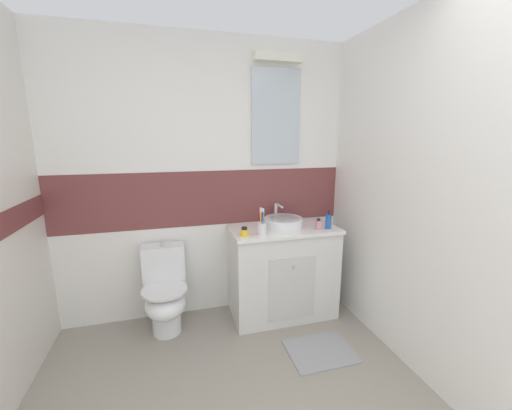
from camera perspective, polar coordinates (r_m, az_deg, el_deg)
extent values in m
cube|color=white|center=(3.10, -8.80, -10.96)|extent=(3.20, 0.10, 0.85)
cube|color=brown|center=(2.90, -9.23, 1.36)|extent=(3.20, 0.10, 0.50)
cube|color=white|center=(2.87, -9.83, 17.78)|extent=(3.20, 0.10, 1.15)
cube|color=silver|center=(2.94, 3.67, 15.77)|extent=(0.46, 0.02, 0.84)
cube|color=white|center=(2.98, 4.08, 25.49)|extent=(0.43, 0.10, 0.08)
cube|color=white|center=(2.33, 30.19, 0.88)|extent=(0.10, 3.48, 2.50)
cube|color=silver|center=(2.98, 4.83, -12.19)|extent=(0.94, 0.50, 0.82)
cube|color=white|center=(2.82, 5.05, -4.39)|extent=(0.96, 0.52, 0.03)
cube|color=silver|center=(2.78, 6.69, -15.01)|extent=(0.42, 0.01, 0.57)
cylinder|color=silver|center=(2.68, 6.93, -11.27)|extent=(0.02, 0.02, 0.03)
cylinder|color=white|center=(2.79, 5.02, -3.27)|extent=(0.35, 0.35, 0.09)
cylinder|color=#AFB1BA|center=(2.78, 5.04, -2.50)|extent=(0.28, 0.28, 0.01)
cylinder|color=silver|center=(2.97, 3.66, -1.42)|extent=(0.03, 0.03, 0.18)
cylinder|color=silver|center=(2.86, 4.32, -0.11)|extent=(0.02, 0.16, 0.02)
cylinder|color=white|center=(2.95, -16.03, -19.98)|extent=(0.24, 0.24, 0.18)
ellipsoid|color=white|center=(2.82, -16.29, -16.96)|extent=(0.34, 0.42, 0.22)
cylinder|color=white|center=(2.76, -16.44, -14.74)|extent=(0.37, 0.37, 0.02)
cube|color=white|center=(2.89, -16.59, -10.17)|extent=(0.36, 0.17, 0.33)
cylinder|color=silver|center=(2.83, -16.81, -6.94)|extent=(0.04, 0.04, 0.02)
cylinder|color=white|center=(2.59, 1.14, -4.40)|extent=(0.07, 0.07, 0.10)
cylinder|color=gold|center=(2.58, 0.88, -2.96)|extent=(0.01, 0.01, 0.17)
cube|color=white|center=(2.56, 0.88, -1.12)|extent=(0.01, 0.02, 0.03)
cylinder|color=#D83F4C|center=(2.58, 0.89, -2.78)|extent=(0.03, 0.03, 0.19)
cube|color=white|center=(2.55, 0.89, -0.78)|extent=(0.02, 0.02, 0.03)
cylinder|color=#338CD8|center=(2.55, 1.30, -2.95)|extent=(0.03, 0.02, 0.18)
cube|color=white|center=(2.53, 1.31, -0.95)|extent=(0.01, 0.02, 0.03)
cylinder|color=#2659B2|center=(2.83, 13.12, -2.98)|extent=(0.05, 0.05, 0.13)
cylinder|color=#262626|center=(2.81, 13.20, -1.38)|extent=(0.01, 0.01, 0.04)
cylinder|color=#262626|center=(2.79, 13.34, -1.08)|extent=(0.01, 0.02, 0.01)
cylinder|color=yellow|center=(2.56, -2.15, -5.10)|extent=(0.07, 0.07, 0.06)
cylinder|color=black|center=(2.55, -2.16, -4.28)|extent=(0.05, 0.05, 0.02)
cube|color=pink|center=(2.80, 11.36, -3.60)|extent=(0.04, 0.03, 0.08)
cylinder|color=black|center=(2.79, 11.41, -2.65)|extent=(0.03, 0.03, 0.02)
cube|color=#99999E|center=(2.74, 11.75, -24.76)|extent=(0.51, 0.40, 0.01)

